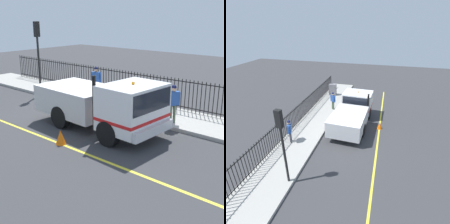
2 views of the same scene
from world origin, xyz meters
TOP-DOWN VIEW (x-y plane):
  - ground_plane at (0.00, 0.00)m, footprint 51.10×51.10m
  - sidewalk_slab at (3.11, 0.00)m, footprint 2.60×23.23m
  - lane_marking at (-2.15, 0.00)m, footprint 0.12×20.91m
  - work_truck at (-0.01, -2.30)m, footprint 2.63×5.93m
  - worker_standing at (2.26, -4.09)m, footprint 0.52×0.45m
  - pedestrian_distant at (3.57, 1.60)m, footprint 0.35×0.59m
  - iron_fence at (4.19, 0.00)m, footprint 0.04×19.78m
  - traffic_light_near at (2.05, 4.73)m, footprint 0.32×0.24m
  - traffic_cone at (-2.15, -1.95)m, footprint 0.39×0.39m

SIDE VIEW (x-z plane):
  - ground_plane at x=0.00m, z-range 0.00..0.00m
  - lane_marking at x=-2.15m, z-range 0.00..0.01m
  - sidewalk_slab at x=3.11m, z-range 0.00..0.15m
  - traffic_cone at x=-2.15m, z-range 0.00..0.55m
  - iron_fence at x=4.19m, z-range 0.16..1.71m
  - pedestrian_distant at x=3.57m, z-range 0.34..1.99m
  - worker_standing at x=2.26m, z-range 0.34..2.01m
  - work_truck at x=-0.01m, z-range -0.05..2.46m
  - traffic_light_near at x=2.05m, z-range 1.01..5.07m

